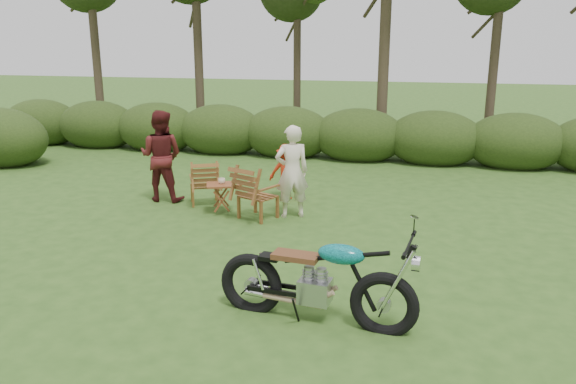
% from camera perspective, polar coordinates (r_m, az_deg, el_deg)
% --- Properties ---
extents(ground, '(80.00, 80.00, 0.00)m').
position_cam_1_polar(ground, '(7.13, -2.49, -10.95)').
color(ground, '#2A4A18').
rests_on(ground, ground).
extents(tree_line, '(22.52, 11.62, 8.14)m').
position_cam_1_polar(tree_line, '(15.94, 9.82, 17.32)').
color(tree_line, '#352A1D').
rests_on(tree_line, ground).
extents(motorcycle, '(2.31, 1.07, 1.28)m').
position_cam_1_polar(motorcycle, '(6.69, 2.72, -12.80)').
color(motorcycle, '#0DB3B5').
rests_on(motorcycle, ground).
extents(lawn_chair_right, '(0.90, 0.90, 0.99)m').
position_cam_1_polar(lawn_chair_right, '(10.28, -3.04, -2.66)').
color(lawn_chair_right, brown).
rests_on(lawn_chair_right, ground).
extents(lawn_chair_left, '(0.82, 0.82, 0.89)m').
position_cam_1_polar(lawn_chair_left, '(11.29, -8.43, -1.18)').
color(lawn_chair_left, brown).
rests_on(lawn_chair_left, ground).
extents(side_table, '(0.68, 0.64, 0.56)m').
position_cam_1_polar(side_table, '(10.56, -6.79, -0.67)').
color(side_table, brown).
rests_on(side_table, ground).
extents(cup, '(0.15, 0.15, 0.10)m').
position_cam_1_polar(cup, '(10.50, -6.74, 1.13)').
color(cup, beige).
rests_on(cup, side_table).
extents(adult_a, '(0.74, 0.64, 1.70)m').
position_cam_1_polar(adult_a, '(10.36, 0.40, -2.51)').
color(adult_a, beige).
rests_on(adult_a, ground).
extents(adult_b, '(0.91, 0.73, 1.83)m').
position_cam_1_polar(adult_b, '(11.71, -12.50, -0.79)').
color(adult_b, '#4F1617').
rests_on(adult_b, ground).
extents(child, '(0.74, 0.43, 1.14)m').
position_cam_1_polar(child, '(11.51, -0.15, -0.69)').
color(child, red).
rests_on(child, ground).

